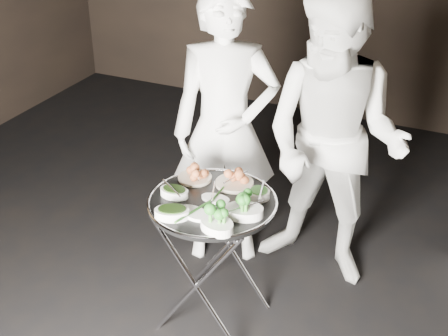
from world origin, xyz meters
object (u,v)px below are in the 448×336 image
at_px(waiter_left, 226,130).
at_px(waiter_right, 334,143).
at_px(serving_tray, 212,202).
at_px(tray_stand, 213,256).

height_order(waiter_left, waiter_right, waiter_right).
distance_m(serving_tray, waiter_right, 0.86).
xyz_separation_m(waiter_left, waiter_right, (0.68, 0.06, 0.02)).
bearing_deg(serving_tray, waiter_right, 57.62).
xyz_separation_m(tray_stand, waiter_right, (0.46, 0.72, 0.48)).
bearing_deg(tray_stand, waiter_left, 108.52).
bearing_deg(waiter_left, waiter_right, -19.45).
distance_m(tray_stand, serving_tray, 0.36).
bearing_deg(serving_tray, tray_stand, 75.96).
distance_m(tray_stand, waiter_left, 0.83).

